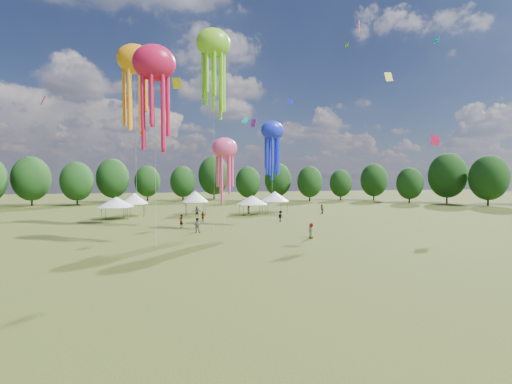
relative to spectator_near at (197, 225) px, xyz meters
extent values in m
plane|color=#384416|center=(5.55, -35.20, -0.93)|extent=(300.00, 300.00, 0.00)
imported|color=gray|center=(0.00, 0.00, 0.00)|extent=(1.07, 0.94, 1.87)
imported|color=gray|center=(11.44, 20.60, -0.14)|extent=(0.77, 0.91, 1.59)
imported|color=gray|center=(24.97, 17.21, -0.05)|extent=(0.71, 0.89, 1.76)
imported|color=gray|center=(13.68, 7.85, -0.08)|extent=(1.26, 1.16, 1.71)
imported|color=gray|center=(1.81, 11.21, -0.13)|extent=(1.00, 0.82, 1.60)
imported|color=gray|center=(1.44, 17.74, -0.02)|extent=(1.72, 0.61, 1.83)
imported|color=gray|center=(-1.78, 5.01, -0.01)|extent=(0.76, 0.80, 1.84)
imported|color=gray|center=(12.42, -7.33, -0.05)|extent=(0.65, 0.92, 1.77)
cylinder|color=#47474C|center=(-13.94, 16.02, 0.04)|extent=(0.08, 0.08, 1.95)
cylinder|color=#47474C|center=(-13.94, 20.04, 0.04)|extent=(0.08, 0.08, 1.95)
cylinder|color=#47474C|center=(-9.92, 16.02, 0.04)|extent=(0.08, 0.08, 1.95)
cylinder|color=#47474C|center=(-9.92, 20.04, 0.04)|extent=(0.08, 0.08, 1.95)
cube|color=white|center=(-11.93, 18.03, 1.07)|extent=(4.41, 4.41, 0.10)
cone|color=white|center=(-11.93, 18.03, 1.95)|extent=(5.74, 5.74, 1.67)
cylinder|color=#47474C|center=(-10.89, 19.38, 0.17)|extent=(0.08, 0.08, 2.21)
cylinder|color=#47474C|center=(-10.89, 22.62, 0.17)|extent=(0.08, 0.08, 2.21)
cylinder|color=#47474C|center=(-7.64, 19.38, 0.17)|extent=(0.08, 0.08, 2.21)
cylinder|color=#47474C|center=(-7.64, 22.62, 0.17)|extent=(0.08, 0.08, 2.21)
cube|color=white|center=(-9.26, 21.00, 1.32)|extent=(3.65, 3.65, 0.10)
cone|color=white|center=(-9.26, 21.00, 2.32)|extent=(4.74, 4.74, 1.89)
cylinder|color=#47474C|center=(-0.27, 19.53, 0.24)|extent=(0.08, 0.08, 2.34)
cylinder|color=#47474C|center=(-0.27, 22.87, 0.24)|extent=(0.08, 0.08, 2.34)
cylinder|color=#47474C|center=(3.07, 19.53, 0.24)|extent=(0.08, 0.08, 2.34)
cylinder|color=#47474C|center=(3.07, 22.87, 0.24)|extent=(0.08, 0.08, 2.34)
cube|color=white|center=(1.40, 21.20, 1.46)|extent=(3.74, 3.74, 0.10)
cone|color=white|center=(1.40, 21.20, 2.51)|extent=(4.87, 4.87, 2.01)
cylinder|color=#47474C|center=(9.75, 17.16, 0.00)|extent=(0.08, 0.08, 1.86)
cylinder|color=#47474C|center=(9.75, 21.17, 0.00)|extent=(0.08, 0.08, 1.86)
cylinder|color=#47474C|center=(13.76, 17.16, 0.00)|extent=(0.08, 0.08, 1.86)
cylinder|color=#47474C|center=(13.76, 21.17, 0.00)|extent=(0.08, 0.08, 1.86)
cube|color=white|center=(11.75, 19.17, 0.98)|extent=(4.41, 4.41, 0.10)
cone|color=white|center=(11.75, 19.17, 1.83)|extent=(5.74, 5.74, 1.60)
cylinder|color=#47474C|center=(14.93, 19.54, 0.16)|extent=(0.08, 0.08, 2.19)
cylinder|color=#47474C|center=(14.93, 23.44, 0.16)|extent=(0.08, 0.08, 2.19)
cylinder|color=#47474C|center=(18.83, 19.54, 0.16)|extent=(0.08, 0.08, 2.19)
cylinder|color=#47474C|center=(18.83, 23.44, 0.16)|extent=(0.08, 0.08, 2.19)
cube|color=white|center=(16.88, 21.49, 1.31)|extent=(4.30, 4.30, 0.10)
cone|color=white|center=(16.88, 21.49, 2.29)|extent=(5.59, 5.59, 1.88)
ellipsoid|color=red|center=(-4.72, -8.17, 17.42)|extent=(4.21, 2.95, 3.58)
cylinder|color=beige|center=(-4.72, -8.17, 8.24)|extent=(0.03, 0.03, 18.35)
ellipsoid|color=#83DE24|center=(2.34, 1.04, 23.27)|extent=(4.40, 3.08, 3.74)
cylinder|color=beige|center=(2.34, 1.04, 11.17)|extent=(0.03, 0.03, 24.21)
ellipsoid|color=#1A2AEB|center=(10.60, 2.28, 12.55)|extent=(3.19, 2.23, 2.71)
cylinder|color=beige|center=(10.60, 2.28, 5.81)|extent=(0.03, 0.03, 13.49)
ellipsoid|color=orange|center=(-7.70, 6.00, 22.04)|extent=(4.65, 3.26, 3.95)
cylinder|color=beige|center=(-7.70, 6.00, 10.55)|extent=(0.03, 0.03, 22.98)
ellipsoid|color=#F94987|center=(3.65, 0.33, 9.82)|extent=(3.25, 2.27, 2.76)
cylinder|color=beige|center=(3.65, 0.33, 4.45)|extent=(0.03, 0.03, 10.76)
cube|color=yellow|center=(-1.38, 33.18, 26.04)|extent=(2.10, 1.34, 2.23)
cube|color=#83DE24|center=(30.33, 18.11, 31.55)|extent=(0.28, 0.86, 1.04)
cube|color=#1CEEE9|center=(9.68, 15.50, 15.98)|extent=(1.25, 0.71, 1.35)
cube|color=#F94987|center=(-10.39, 24.69, 19.83)|extent=(1.65, 2.06, 2.64)
cube|color=red|center=(26.26, 6.58, 30.01)|extent=(0.82, 1.14, 1.77)
cube|color=yellow|center=(42.25, 21.96, 27.34)|extent=(1.76, 0.71, 2.15)
cube|color=#1A2AEB|center=(24.71, 34.55, 23.81)|extent=(1.29, 0.83, 1.46)
cube|color=#1CEEE9|center=(25.83, -10.85, 21.44)|extent=(0.50, 0.75, 0.76)
cube|color=#F94987|center=(-24.33, 24.21, 19.40)|extent=(1.24, 1.19, 1.80)
cube|color=#A531DA|center=(9.52, 8.88, 14.49)|extent=(0.84, 0.83, 1.36)
cube|color=red|center=(35.84, 0.61, 11.67)|extent=(1.44, 0.69, 1.69)
cylinder|color=#38281C|center=(-35.14, 50.29, 0.77)|extent=(0.44, 0.44, 3.41)
ellipsoid|color=#193E14|center=(-35.14, 50.29, 5.67)|extent=(8.53, 8.53, 10.66)
cylinder|color=#38281C|center=(-25.05, 49.82, 0.60)|extent=(0.44, 0.44, 3.07)
ellipsoid|color=#193E14|center=(-25.05, 49.82, 5.01)|extent=(7.66, 7.66, 9.58)
cylinder|color=#38281C|center=(-17.96, 58.14, 0.78)|extent=(0.44, 0.44, 3.43)
ellipsoid|color=#193E14|center=(-17.96, 58.14, 5.72)|extent=(8.58, 8.58, 10.73)
cylinder|color=#38281C|center=(-9.21, 63.76, 0.54)|extent=(0.44, 0.44, 2.95)
ellipsoid|color=#193E14|center=(-9.21, 63.76, 4.77)|extent=(7.37, 7.37, 9.21)
cylinder|color=#38281C|center=(0.85, 59.86, 0.51)|extent=(0.44, 0.44, 2.89)
ellipsoid|color=#193E14|center=(0.85, 59.86, 4.67)|extent=(7.23, 7.23, 9.04)
cylinder|color=#38281C|center=(10.46, 64.29, 0.99)|extent=(0.44, 0.44, 3.84)
ellipsoid|color=#193E14|center=(10.46, 64.29, 6.50)|extent=(9.60, 9.60, 11.99)
cylinder|color=#38281C|center=(18.74, 53.24, 0.49)|extent=(0.44, 0.44, 2.84)
ellipsoid|color=#193E14|center=(18.74, 53.24, 4.58)|extent=(7.11, 7.11, 8.89)
cylinder|color=#38281C|center=(28.48, 55.84, 0.65)|extent=(0.44, 0.44, 3.16)
ellipsoid|color=#193E14|center=(28.48, 55.84, 5.19)|extent=(7.91, 7.91, 9.88)
cylinder|color=#38281C|center=(36.24, 50.09, 0.51)|extent=(0.44, 0.44, 2.88)
ellipsoid|color=#193E14|center=(36.24, 50.09, 4.65)|extent=(7.21, 7.21, 9.01)
cylinder|color=#38281C|center=(47.06, 52.04, 0.38)|extent=(0.44, 0.44, 2.63)
ellipsoid|color=#193E14|center=(47.06, 52.04, 4.16)|extent=(6.57, 6.57, 8.22)
cylinder|color=#38281C|center=(56.06, 48.53, 0.63)|extent=(0.44, 0.44, 3.13)
ellipsoid|color=#193E14|center=(56.06, 48.53, 5.12)|extent=(7.81, 7.81, 9.77)
cylinder|color=#38281C|center=(59.19, 36.61, 0.43)|extent=(0.44, 0.44, 2.72)
ellipsoid|color=#193E14|center=(59.19, 36.61, 4.33)|extent=(6.80, 6.80, 8.50)
cylinder|color=#38281C|center=(68.51, 33.72, 0.97)|extent=(0.44, 0.44, 3.81)
ellipsoid|color=#193E14|center=(68.51, 33.72, 6.45)|extent=(9.52, 9.52, 11.90)
cylinder|color=#38281C|center=(72.12, 24.60, 0.82)|extent=(0.44, 0.44, 3.51)
ellipsoid|color=#193E14|center=(72.12, 24.60, 5.87)|extent=(8.78, 8.78, 10.97)
camera|label=1|loc=(-3.62, -45.12, 6.20)|focal=24.91mm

